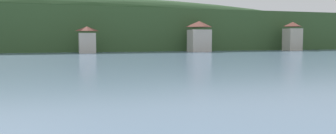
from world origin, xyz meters
The scene contains 4 objects.
wooded_hillside centered at (-0.84, 144.18, 5.53)m, with size 352.00×44.02×29.41m.
shore_building_west centered at (0.00, 112.67, 3.41)m, with size 4.47×3.65×7.04m.
shore_building_westcentral centered at (32.46, 113.47, 4.37)m, with size 6.14×5.34×9.01m.
shore_building_central centered at (64.91, 113.06, 4.48)m, with size 5.02×4.47×9.23m.
Camera 1 is at (-7.68, 19.13, 3.69)m, focal length 36.85 mm.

